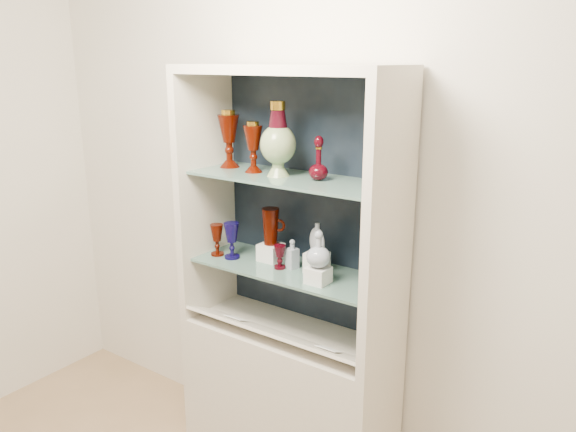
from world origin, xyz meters
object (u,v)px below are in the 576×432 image
Objects in this scene: ruby_decanter_b at (386,162)px; cobalt_goblet at (232,241)px; pedestal_lamp_left at (229,139)px; ruby_goblet_tall at (217,240)px; clear_square_bottle at (292,254)px; flat_flask at (317,237)px; ruby_goblet_small at (280,257)px; cameo_medallion at (381,251)px; ruby_decanter_a at (319,155)px; ruby_pitcher at (271,226)px; lidded_bowl at (383,180)px; enamel_urn at (278,139)px; clear_round_decanter at (319,250)px; pedestal_lamp_right at (253,147)px.

cobalt_goblet is at bearing -170.98° from ruby_decanter_b.
ruby_decanter_b is (0.78, 0.04, -0.03)m from pedestal_lamp_left.
ruby_goblet_tall is 0.40m from clear_square_bottle.
flat_flask reaches higher than clear_square_bottle.
ruby_goblet_small is (0.35, 0.03, -0.02)m from ruby_goblet_tall.
ruby_decanter_b reaches higher than cameo_medallion.
cobalt_goblet is at bearing -175.91° from ruby_goblet_small.
ruby_decanter_a is 1.49× the size of flat_flask.
ruby_pitcher is (-0.55, -0.03, -0.35)m from ruby_decanter_b.
ruby_decanter_b reaches higher than lidded_bowl.
ruby_decanter_a is 1.55× the size of clear_square_bottle.
enamel_urn is at bearing -172.91° from ruby_decanter_a.
flat_flask is (0.43, 0.08, 0.07)m from cobalt_goblet.
cameo_medallion is at bearing -1.50° from pedestal_lamp_left.
enamel_urn reaches higher than ruby_pitcher.
cobalt_goblet reaches higher than clear_square_bottle.
clear_square_bottle is (0.04, 0.04, 0.01)m from ruby_goblet_small.
flat_flask is at bearing 20.24° from ruby_goblet_small.
enamel_urn reaches higher than ruby_decanter_a.
ruby_pitcher is at bearing -159.97° from flat_flask.
pedestal_lamp_left is at bearing -177.06° from ruby_decanter_b.
lidded_bowl is 0.74× the size of ruby_goblet_small.
cameo_medallion is at bearing 4.05° from cobalt_goblet.
pedestal_lamp_left is 0.83× the size of enamel_urn.
clear_round_decanter is (-0.22, -0.14, -0.37)m from ruby_decanter_b.
lidded_bowl is at bearing -22.40° from ruby_pitcher.
enamel_urn is at bearing 179.95° from lidded_bowl.
enamel_urn is at bearing -170.39° from cameo_medallion.
ruby_pitcher is 0.17m from clear_square_bottle.
cobalt_goblet is at bearing -171.71° from enamel_urn.
pedestal_lamp_right is 0.49m from flat_flask.
pedestal_lamp_left is 0.17m from pedestal_lamp_right.
ruby_goblet_tall is 1.00× the size of clear_round_decanter.
cameo_medallion reaches higher than cobalt_goblet.
ruby_goblet_tall is (-0.02, -0.08, -0.48)m from pedestal_lamp_left.
ruby_goblet_small is (0.27, 0.02, -0.03)m from cobalt_goblet.
ruby_pitcher is 1.23× the size of cameo_medallion.
clear_round_decanter is at bearing -23.46° from clear_square_bottle.
lidded_bowl is 0.58× the size of cameo_medallion.
ruby_goblet_tall is at bearing -104.25° from pedestal_lamp_left.
flat_flask reaches higher than clear_round_decanter.
ruby_goblet_small is (-0.45, -0.10, -0.46)m from ruby_decanter_b.
flat_flask is at bearing -18.55° from ruby_pitcher.
cameo_medallion is at bearing 18.07° from clear_round_decanter.
pedestal_lamp_left is at bearing 170.54° from ruby_goblet_small.
cobalt_goblet is (-0.25, -0.04, -0.49)m from enamel_urn.
ruby_goblet_small is at bearing -140.75° from clear_square_bottle.
flat_flask is (-0.29, -0.04, -0.36)m from ruby_decanter_b.
ruby_decanter_b reaches higher than ruby_goblet_small.
pedestal_lamp_right is at bearing -176.94° from ruby_decanter_a.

